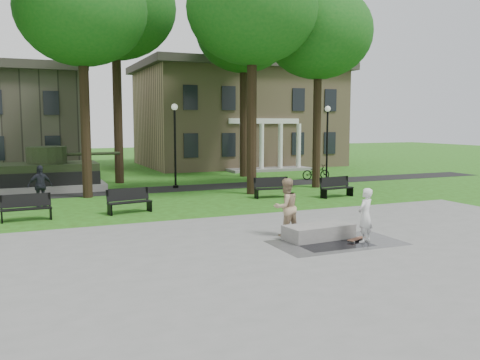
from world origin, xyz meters
The scene contains 23 objects.
ground centered at (0.00, 0.00, 0.00)m, with size 120.00×120.00×0.00m, color #264A11.
plaza centered at (0.00, -5.00, 0.01)m, with size 22.00×16.00×0.02m, color gray.
footpath centered at (0.00, 12.00, 0.01)m, with size 44.00×2.60×0.01m, color black.
building_right centered at (10.00, 26.00, 4.34)m, with size 17.00×12.00×8.60m.
tree_1 centered at (-4.50, 10.50, 8.95)m, with size 6.20×6.20×11.63m.
tree_2 centered at (3.50, 8.50, 9.32)m, with size 6.60×6.60×12.16m.
tree_3 centered at (8.00, 9.50, 8.60)m, with size 6.00×6.00×11.19m.
tree_4 centered at (-2.00, 16.00, 10.39)m, with size 7.20×7.20×13.50m.
tree_5 centered at (6.50, 16.50, 9.67)m, with size 6.40×6.40×12.44m.
lamp_mid centered at (0.50, 12.30, 2.79)m, with size 0.36×0.36×4.73m.
lamp_right centered at (10.50, 12.30, 2.79)m, with size 0.36×0.36×4.73m.
tank_monument centered at (-6.46, 14.00, 0.86)m, with size 7.45×3.40×2.40m.
puddle centered at (1.22, -2.66, 0.02)m, with size 2.20×1.20×0.00m, color black.
concrete_block centered at (1.19, -1.77, 0.24)m, with size 2.20×1.00×0.45m, color gray.
skateboard centered at (2.13, -2.48, 0.06)m, with size 0.78×0.20×0.07m, color brown.
skateboarder centered at (2.25, -2.74, 0.86)m, with size 0.61×0.40×1.68m, color silver.
friend_watching centered at (0.45, -0.95, 0.96)m, with size 0.92×0.71×1.89m, color tan.
pedestrian_walker centered at (-6.73, 8.45, 0.92)m, with size 1.07×0.45×1.83m, color black.
cyclist centered at (10.05, 12.85, 0.85)m, with size 1.93×1.13×2.07m.
park_bench_0 centered at (-7.33, 5.25, 0.52)m, with size 1.82×0.60×1.00m.
park_bench_1 centered at (-3.42, 5.36, 0.52)m, with size 1.85×0.85×1.00m.
park_bench_2 centered at (3.87, 6.89, 0.52)m, with size 1.83×0.68×1.00m.
park_bench_3 centered at (6.92, 5.84, 0.52)m, with size 1.84×0.75×1.00m.
Camera 1 is at (-7.29, -15.34, 3.70)m, focal length 38.00 mm.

